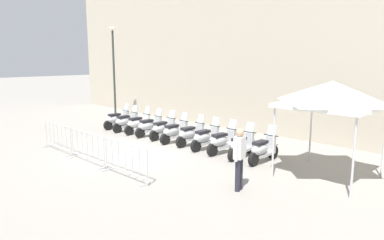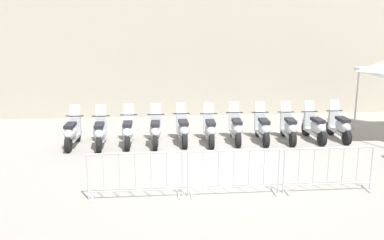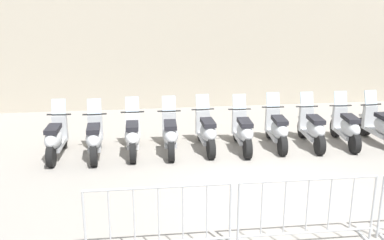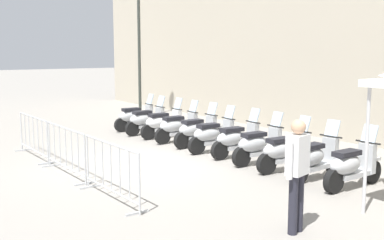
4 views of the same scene
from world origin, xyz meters
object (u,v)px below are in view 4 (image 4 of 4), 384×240
object	(u,v)px
motorcycle_3	(178,127)
motorcycle_10	(351,166)
motorcycle_0	(136,117)
motorcycle_6	(237,140)
motorcycle_9	(316,159)
street_lamp	(139,37)
barrier_segment_2	(111,172)
motorcycle_4	(197,131)
motorcycle_8	(285,152)
motorcycle_5	(213,136)
barrier_segment_0	(34,137)
barrier_segment_1	(66,152)
motorcycle_1	(147,121)
motorcycle_2	(163,124)
officer_near_row_end	(297,169)
motorcycle_7	(259,146)

from	to	relation	value
motorcycle_3	motorcycle_10	size ratio (longest dim) A/B	1.00
motorcycle_0	motorcycle_6	world-z (taller)	same
motorcycle_9	street_lamp	bearing A→B (deg)	171.42
motorcycle_0	street_lamp	xyz separation A→B (m)	(-2.94, 1.77, 2.81)
barrier_segment_2	street_lamp	world-z (taller)	street_lamp
motorcycle_4	motorcycle_8	xyz separation A→B (m)	(3.45, 0.00, 0.00)
motorcycle_0	street_lamp	size ratio (longest dim) A/B	0.32
motorcycle_5	motorcycle_8	bearing A→B (deg)	1.81
barrier_segment_0	barrier_segment_1	distance (m)	2.21
motorcycle_10	street_lamp	bearing A→B (deg)	172.36
motorcycle_1	motorcycle_2	xyz separation A→B (m)	(0.86, 0.11, 0.00)
motorcycle_6	barrier_segment_0	size ratio (longest dim) A/B	0.81
motorcycle_5	street_lamp	xyz separation A→B (m)	(-7.27, 1.72, 2.81)
motorcycle_2	motorcycle_8	size ratio (longest dim) A/B	1.00
barrier_segment_1	officer_near_row_end	size ratio (longest dim) A/B	1.23
motorcycle_9	motorcycle_10	bearing A→B (deg)	4.32
motorcycle_10	motorcycle_8	bearing A→B (deg)	-177.29
motorcycle_1	motorcycle_0	bearing A→B (deg)	175.96
motorcycle_0	motorcycle_8	distance (m)	6.91
motorcycle_4	officer_near_row_end	world-z (taller)	officer_near_row_end
barrier_segment_1	motorcycle_2	bearing A→B (deg)	123.06
motorcycle_4	street_lamp	distance (m)	7.18
motorcycle_2	officer_near_row_end	bearing A→B (deg)	-17.34
motorcycle_4	street_lamp	world-z (taller)	street_lamp
motorcycle_6	motorcycle_2	bearing A→B (deg)	-178.04
motorcycle_7	barrier_segment_0	bearing A→B (deg)	-132.20
motorcycle_0	motorcycle_2	bearing A→B (deg)	1.49
motorcycle_4	motorcycle_10	world-z (taller)	same
motorcycle_1	motorcycle_5	xyz separation A→B (m)	(3.45, 0.11, 0.00)
motorcycle_3	motorcycle_8	bearing A→B (deg)	1.11
motorcycle_1	officer_near_row_end	bearing A→B (deg)	-15.09
motorcycle_8	barrier_segment_0	world-z (taller)	motorcycle_8
motorcycle_1	motorcycle_10	size ratio (longest dim) A/B	1.00
motorcycle_7	street_lamp	distance (m)	9.56
motorcycle_1	motorcycle_7	xyz separation A→B (m)	(5.18, 0.19, 0.00)
motorcycle_2	barrier_segment_1	distance (m)	4.91
motorcycle_0	motorcycle_2	size ratio (longest dim) A/B	1.00
motorcycle_3	motorcycle_6	xyz separation A→B (m)	(2.59, 0.12, 0.00)
motorcycle_0	motorcycle_1	distance (m)	0.87
motorcycle_6	barrier_segment_2	size ratio (longest dim) A/B	0.81
motorcycle_4	motorcycle_7	bearing A→B (deg)	0.00
motorcycle_5	motorcycle_2	bearing A→B (deg)	-179.95
motorcycle_4	motorcycle_0	bearing A→B (deg)	-177.89
motorcycle_10	barrier_segment_1	bearing A→B (deg)	-134.69
motorcycle_6	barrier_segment_1	size ratio (longest dim) A/B	0.81
barrier_segment_2	officer_near_row_end	size ratio (longest dim) A/B	1.23
barrier_segment_2	motorcycle_0	bearing A→B (deg)	148.69
barrier_segment_2	officer_near_row_end	bearing A→B (deg)	27.60
motorcycle_1	motorcycle_6	distance (m)	4.32
motorcycle_6	motorcycle_8	xyz separation A→B (m)	(1.73, -0.03, 0.00)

